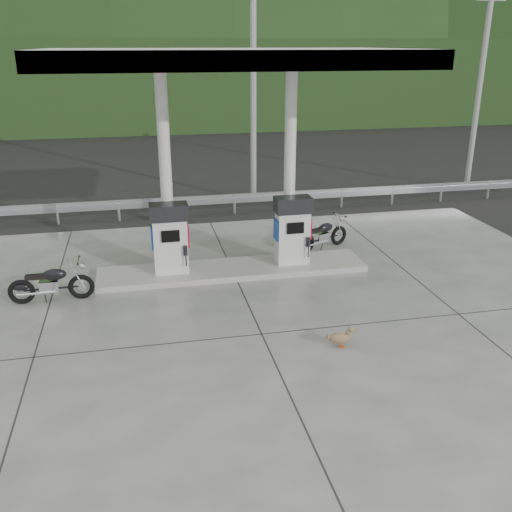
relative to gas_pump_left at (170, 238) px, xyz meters
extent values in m
plane|color=black|center=(1.60, -2.50, -1.07)|extent=(160.00, 160.00, 0.00)
cube|color=slate|center=(1.60, -2.50, -1.06)|extent=(18.00, 14.00, 0.02)
cube|color=#9D9A92|center=(1.60, 0.00, -0.98)|extent=(7.00, 1.40, 0.15)
cylinder|color=white|center=(0.00, 0.40, 1.60)|extent=(0.30, 0.30, 5.00)
cylinder|color=white|center=(3.20, 0.40, 1.60)|extent=(0.30, 0.30, 5.00)
cube|color=silver|center=(1.60, 0.00, 4.30)|extent=(8.50, 5.00, 0.40)
cube|color=black|center=(1.60, 9.00, -1.07)|extent=(60.00, 7.00, 0.01)
cylinder|color=gray|center=(3.60, 7.00, 2.93)|extent=(0.22, 0.22, 8.00)
cylinder|color=gray|center=(12.60, 7.00, 2.93)|extent=(0.22, 0.22, 8.00)
cube|color=black|center=(1.60, 27.50, 1.93)|extent=(80.00, 6.00, 6.00)
camera|label=1|loc=(-0.69, -13.76, 4.62)|focal=40.00mm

